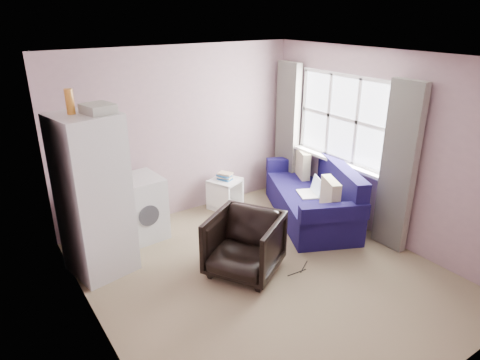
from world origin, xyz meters
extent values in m
cube|color=#857457|center=(0.00, 0.00, -0.01)|extent=(3.80, 4.20, 0.02)
cube|color=silver|center=(0.00, 0.00, 2.51)|extent=(3.80, 4.20, 0.02)
cube|color=gray|center=(0.00, 2.11, 1.25)|extent=(3.80, 0.02, 2.50)
cube|color=gray|center=(0.00, -2.11, 1.25)|extent=(3.80, 0.02, 2.50)
cube|color=gray|center=(-1.91, 0.00, 1.25)|extent=(0.02, 4.20, 2.50)
cube|color=gray|center=(1.91, 0.00, 1.25)|extent=(0.02, 4.20, 2.50)
cube|color=white|center=(1.89, 0.70, 1.50)|extent=(0.01, 1.60, 1.20)
imported|color=black|center=(-0.17, 0.18, 0.41)|extent=(1.04, 1.06, 0.81)
cube|color=#BCBCBC|center=(-1.56, 1.19, 0.96)|extent=(0.78, 0.78, 1.92)
cube|color=#36353B|center=(-1.24, 1.26, 0.71)|extent=(0.13, 0.60, 0.02)
cube|color=#36353B|center=(-1.28, 1.50, 1.26)|extent=(0.03, 0.04, 0.55)
cube|color=silver|center=(-1.23, 1.23, 1.34)|extent=(0.10, 0.45, 0.66)
cylinder|color=orange|center=(-1.66, 1.23, 2.05)|extent=(0.10, 0.10, 0.26)
cube|color=#9A9B92|center=(-1.41, 1.11, 1.97)|extent=(0.34, 0.38, 0.10)
cube|color=#BCBCBC|center=(-0.88, 1.70, 0.43)|extent=(0.65, 0.65, 0.87)
cube|color=#36353B|center=(-0.87, 1.68, 0.84)|extent=(0.61, 0.59, 0.05)
cylinder|color=#36353B|center=(-0.86, 1.38, 0.44)|extent=(0.29, 0.04, 0.29)
cube|color=white|center=(0.60, 1.83, 0.46)|extent=(0.57, 0.57, 0.04)
cube|color=white|center=(0.60, 1.83, 0.06)|extent=(0.57, 0.57, 0.04)
cube|color=white|center=(0.41, 1.75, 0.24)|extent=(0.21, 0.41, 0.48)
cube|color=white|center=(0.78, 1.91, 0.24)|extent=(0.21, 0.41, 0.48)
cube|color=#25619C|center=(0.60, 1.83, 0.49)|extent=(0.22, 0.25, 0.03)
cube|color=beige|center=(0.61, 1.84, 0.52)|extent=(0.23, 0.25, 0.03)
cube|color=#25619C|center=(0.58, 1.83, 0.55)|extent=(0.21, 0.25, 0.03)
cube|color=beige|center=(0.60, 1.83, 0.57)|extent=(0.23, 0.25, 0.03)
cube|color=#16104A|center=(1.46, 0.81, 0.21)|extent=(1.64, 2.14, 0.43)
cube|color=#16104A|center=(1.79, 0.66, 0.67)|extent=(0.99, 1.84, 0.47)
cube|color=#16104A|center=(1.07, -0.04, 0.54)|extent=(0.89, 0.52, 0.21)
cube|color=#16104A|center=(1.85, 1.66, 0.54)|extent=(0.89, 0.52, 0.21)
cube|color=beige|center=(1.25, 0.22, 0.64)|extent=(0.30, 0.44, 0.43)
cube|color=beige|center=(1.77, 1.35, 0.64)|extent=(0.30, 0.44, 0.43)
cube|color=white|center=(1.34, 0.75, 0.44)|extent=(0.37, 0.43, 0.02)
cube|color=silver|center=(1.46, 0.69, 0.56)|extent=(0.21, 0.35, 0.23)
cube|color=white|center=(1.82, 0.70, 0.87)|extent=(0.14, 1.70, 0.04)
cube|color=white|center=(1.87, 0.70, 0.90)|extent=(0.02, 1.68, 0.05)
cube|color=white|center=(1.87, 0.70, 1.50)|extent=(0.02, 1.68, 0.05)
cube|color=white|center=(1.87, 0.70, 2.10)|extent=(0.02, 1.68, 0.05)
cube|color=white|center=(1.87, -0.10, 1.50)|extent=(0.02, 0.05, 1.20)
cube|color=white|center=(1.87, 0.43, 1.50)|extent=(0.02, 0.05, 1.20)
cube|color=white|center=(1.87, 0.97, 1.50)|extent=(0.02, 0.05, 1.20)
cube|color=white|center=(1.87, 1.50, 1.50)|extent=(0.02, 0.05, 1.20)
cube|color=beige|center=(1.78, -0.38, 1.10)|extent=(0.12, 0.46, 2.18)
cube|color=beige|center=(1.78, 1.78, 1.10)|extent=(0.12, 0.46, 2.18)
cylinder|color=black|center=(0.49, -0.16, 0.01)|extent=(0.24, 0.15, 0.01)
cylinder|color=black|center=(0.33, -0.20, 0.01)|extent=(0.27, 0.03, 0.01)
camera|label=1|loc=(-2.66, -3.43, 2.95)|focal=32.00mm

